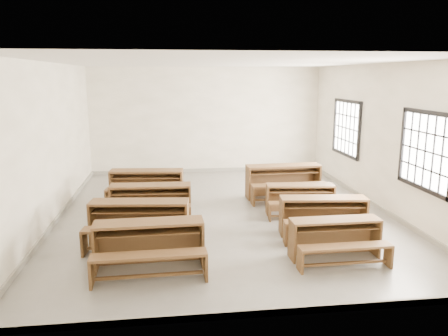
{
  "coord_description": "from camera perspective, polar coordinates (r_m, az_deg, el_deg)",
  "views": [
    {
      "loc": [
        -1.15,
        -9.06,
        2.93
      ],
      "look_at": [
        0.0,
        0.0,
        1.0
      ],
      "focal_mm": 35.0,
      "sensor_mm": 36.0,
      "label": 1
    }
  ],
  "objects": [
    {
      "name": "desk_set_0",
      "position": [
        6.87,
        -9.72,
        -9.52
      ],
      "size": [
        1.69,
        0.91,
        0.75
      ],
      "rotation": [
        0.0,
        0.0,
        0.02
      ],
      "color": "brown",
      "rests_on": "ground"
    },
    {
      "name": "desk_set_6",
      "position": [
        9.52,
        9.96,
        -3.78
      ],
      "size": [
        1.52,
        0.91,
        0.65
      ],
      "rotation": [
        0.0,
        0.0,
        -0.11
      ],
      "color": "brown",
      "rests_on": "ground"
    },
    {
      "name": "desk_set_1",
      "position": [
        7.88,
        -11.03,
        -6.62
      ],
      "size": [
        1.82,
        1.09,
        0.78
      ],
      "rotation": [
        0.0,
        0.0,
        -0.12
      ],
      "color": "brown",
      "rests_on": "ground"
    },
    {
      "name": "desk_set_4",
      "position": [
        7.39,
        14.38,
        -8.61
      ],
      "size": [
        1.47,
        0.77,
        0.66
      ],
      "rotation": [
        0.0,
        0.0,
        0.01
      ],
      "color": "brown",
      "rests_on": "ground"
    },
    {
      "name": "room",
      "position": [
        9.17,
        0.56,
        7.02
      ],
      "size": [
        8.5,
        8.5,
        3.2
      ],
      "color": "gray",
      "rests_on": "ground"
    },
    {
      "name": "desk_set_7",
      "position": [
        10.72,
        7.81,
        -1.43
      ],
      "size": [
        1.83,
        0.99,
        0.81
      ],
      "rotation": [
        0.0,
        0.0,
        0.03
      ],
      "color": "brown",
      "rests_on": "ground"
    },
    {
      "name": "desk_set_2",
      "position": [
        9.12,
        -9.56,
        -4.11
      ],
      "size": [
        1.7,
        0.94,
        0.75
      ],
      "rotation": [
        0.0,
        0.0,
        -0.05
      ],
      "color": "brown",
      "rests_on": "ground"
    },
    {
      "name": "desk_set_3",
      "position": [
        10.44,
        -10.09,
        -2.02
      ],
      "size": [
        1.78,
        1.05,
        0.77
      ],
      "rotation": [
        0.0,
        0.0,
        -0.1
      ],
      "color": "brown",
      "rests_on": "ground"
    },
    {
      "name": "desk_set_5",
      "position": [
        8.37,
        12.89,
        -5.82
      ],
      "size": [
        1.68,
        1.0,
        0.72
      ],
      "rotation": [
        0.0,
        0.0,
        -0.11
      ],
      "color": "brown",
      "rests_on": "ground"
    }
  ]
}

